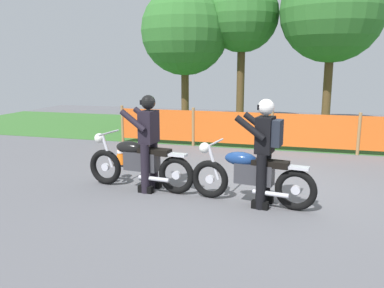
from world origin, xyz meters
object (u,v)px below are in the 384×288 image
Objects in this scene: motorcycle_lead at (250,175)px; motorcycle_trailing at (139,163)px; rider_trailing at (148,139)px; traffic_cone at (120,154)px; rider_lead at (265,147)px.

motorcycle_lead is 0.97× the size of motorcycle_trailing.
rider_trailing is 3.19× the size of traffic_cone.
rider_lead reaches higher than traffic_cone.
traffic_cone is (-1.07, 1.47, -0.22)m from motorcycle_trailing.
traffic_cone is at bearing -18.99° from rider_lead.
motorcycle_trailing is 0.48m from rider_trailing.
rider_lead is 1.00× the size of rider_trailing.
traffic_cone is (-3.31, 1.75, -0.69)m from rider_lead.
motorcycle_trailing is (-2.02, 0.25, 0.01)m from motorcycle_lead.
motorcycle_lead is at bearing 0.51° from rider_lead.
motorcycle_lead is at bearing -29.14° from traffic_cone.
motorcycle_trailing reaches higher than traffic_cone.
motorcycle_trailing reaches higher than motorcycle_lead.
rider_lead is 2.05m from rider_trailing.
traffic_cone is at bearing -20.19° from motorcycle_lead.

